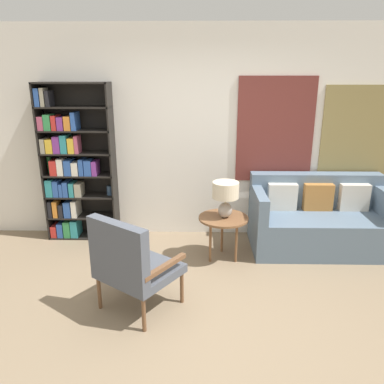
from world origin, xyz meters
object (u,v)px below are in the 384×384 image
object	(u,v)px
armchair	(130,262)
couch	(318,221)
side_table	(223,221)
bookshelf	(71,168)
table_lamp	(226,194)

from	to	relation	value
armchair	couch	distance (m)	2.55
couch	side_table	distance (m)	1.27
armchair	side_table	world-z (taller)	armchair
bookshelf	side_table	world-z (taller)	bookshelf
bookshelf	couch	distance (m)	3.21
bookshelf	couch	world-z (taller)	bookshelf
side_table	table_lamp	world-z (taller)	table_lamp
couch	armchair	bearing A→B (deg)	-146.14
couch	table_lamp	size ratio (longest dim) A/B	3.94
armchair	couch	size ratio (longest dim) A/B	0.56
bookshelf	table_lamp	bearing A→B (deg)	-17.35
armchair	table_lamp	distance (m)	1.43
side_table	armchair	bearing A→B (deg)	-130.05
couch	table_lamp	distance (m)	1.33
bookshelf	armchair	distance (m)	2.01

